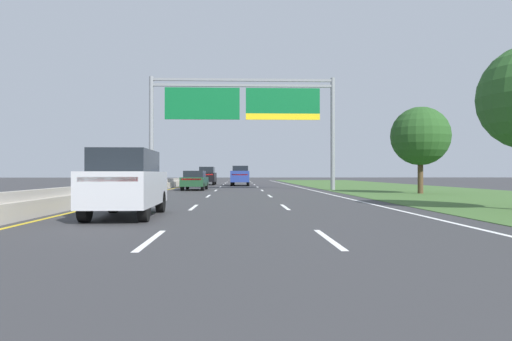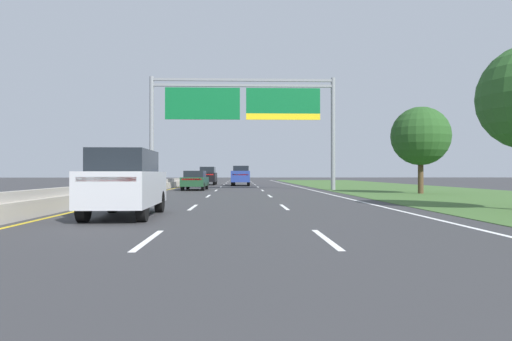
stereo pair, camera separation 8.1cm
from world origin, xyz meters
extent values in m
plane|color=#333335|center=(0.00, 35.00, 0.00)|extent=(220.00, 220.00, 0.00)
cube|color=white|center=(-1.85, 10.50, 0.00)|extent=(0.14, 3.00, 0.01)
cube|color=white|center=(-1.85, 19.50, 0.00)|extent=(0.14, 3.00, 0.01)
cube|color=white|center=(-1.85, 28.50, 0.00)|extent=(0.14, 3.00, 0.01)
cube|color=white|center=(-1.85, 37.50, 0.00)|extent=(0.14, 3.00, 0.01)
cube|color=white|center=(-1.85, 46.50, 0.00)|extent=(0.14, 3.00, 0.01)
cube|color=white|center=(-1.85, 55.50, 0.00)|extent=(0.14, 3.00, 0.01)
cube|color=white|center=(-1.85, 64.50, 0.00)|extent=(0.14, 3.00, 0.01)
cube|color=white|center=(-1.85, 73.50, 0.00)|extent=(0.14, 3.00, 0.01)
cube|color=white|center=(-1.85, 82.50, 0.00)|extent=(0.14, 3.00, 0.01)
cube|color=white|center=(1.85, 10.50, 0.00)|extent=(0.14, 3.00, 0.01)
cube|color=white|center=(1.85, 19.50, 0.00)|extent=(0.14, 3.00, 0.01)
cube|color=white|center=(1.85, 28.50, 0.00)|extent=(0.14, 3.00, 0.01)
cube|color=white|center=(1.85, 37.50, 0.00)|extent=(0.14, 3.00, 0.01)
cube|color=white|center=(1.85, 46.50, 0.00)|extent=(0.14, 3.00, 0.01)
cube|color=white|center=(1.85, 55.50, 0.00)|extent=(0.14, 3.00, 0.01)
cube|color=white|center=(1.85, 64.50, 0.00)|extent=(0.14, 3.00, 0.01)
cube|color=white|center=(1.85, 73.50, 0.00)|extent=(0.14, 3.00, 0.01)
cube|color=white|center=(1.85, 82.50, 0.00)|extent=(0.14, 3.00, 0.01)
cube|color=white|center=(5.90, 35.00, 0.00)|extent=(0.16, 106.00, 0.01)
cube|color=gold|center=(-5.90, 35.00, 0.00)|extent=(0.16, 106.00, 0.01)
cube|color=#3D602D|center=(13.95, 35.00, 0.01)|extent=(14.00, 110.00, 0.02)
cube|color=#A8A399|center=(-6.60, 35.00, 0.28)|extent=(0.60, 110.00, 0.55)
cube|color=#A8A399|center=(-6.60, 35.00, 0.70)|extent=(0.25, 110.00, 0.30)
cylinder|color=gray|center=(-7.05, 38.01, 4.58)|extent=(0.36, 0.36, 9.16)
cylinder|color=gray|center=(7.65, 38.01, 4.58)|extent=(0.36, 0.36, 9.16)
cube|color=gray|center=(0.30, 38.01, 8.94)|extent=(14.70, 0.24, 0.20)
cube|color=gray|center=(0.30, 38.01, 8.49)|extent=(14.70, 0.24, 0.20)
cube|color=#0C602D|center=(-2.95, 37.83, 6.98)|extent=(6.00, 0.12, 2.57)
cube|color=#0C602D|center=(3.55, 37.83, 7.23)|extent=(6.00, 0.12, 2.07)
cube|color=yellow|center=(3.55, 37.83, 5.95)|extent=(6.00, 0.12, 0.50)
cube|color=navy|center=(0.16, 51.65, 0.92)|extent=(2.14, 5.45, 1.00)
cube|color=black|center=(0.19, 52.50, 1.81)|extent=(1.77, 1.94, 0.78)
cube|color=#B21414|center=(0.09, 48.99, 1.22)|extent=(1.68, 0.12, 0.12)
cube|color=navy|center=(0.12, 49.92, 1.52)|extent=(2.05, 1.99, 0.20)
cylinder|color=black|center=(-0.64, 53.51, 0.42)|extent=(0.32, 0.85, 0.84)
cylinder|color=black|center=(1.06, 53.46, 0.42)|extent=(0.32, 0.85, 0.84)
cylinder|color=black|center=(-0.73, 49.83, 0.42)|extent=(0.32, 0.85, 0.84)
cylinder|color=black|center=(0.97, 49.79, 0.42)|extent=(0.32, 0.85, 0.84)
cube|color=#B2B5BA|center=(-3.57, 15.59, 0.91)|extent=(2.01, 4.74, 1.05)
cube|color=black|center=(-3.57, 15.44, 1.77)|extent=(1.70, 3.04, 0.68)
cube|color=#B21414|center=(-3.52, 13.28, 1.22)|extent=(1.60, 0.12, 0.12)
cylinder|color=black|center=(-4.43, 17.17, 0.38)|extent=(0.28, 0.77, 0.76)
cylinder|color=black|center=(-2.79, 17.20, 0.38)|extent=(0.28, 0.77, 0.76)
cylinder|color=black|center=(-4.35, 13.97, 0.38)|extent=(0.28, 0.77, 0.76)
cylinder|color=black|center=(-2.72, 14.01, 0.38)|extent=(0.28, 0.77, 0.76)
cube|color=black|center=(-3.70, 54.99, 0.91)|extent=(1.94, 4.72, 1.05)
cube|color=black|center=(-3.70, 54.84, 1.77)|extent=(1.66, 3.01, 0.68)
cube|color=#B21414|center=(-3.72, 52.68, 1.22)|extent=(1.60, 0.09, 0.12)
cylinder|color=black|center=(-4.51, 56.59, 0.38)|extent=(0.27, 0.76, 0.76)
cylinder|color=black|center=(-2.87, 56.58, 0.38)|extent=(0.27, 0.76, 0.76)
cylinder|color=black|center=(-4.54, 53.40, 0.38)|extent=(0.27, 0.76, 0.76)
cylinder|color=black|center=(-2.90, 53.38, 0.38)|extent=(0.27, 0.76, 0.76)
cube|color=#193D23|center=(-3.61, 38.47, 0.69)|extent=(1.95, 4.45, 0.72)
cube|color=black|center=(-3.61, 38.42, 1.31)|extent=(1.63, 2.35, 0.52)
cube|color=#B21414|center=(-3.67, 36.31, 0.91)|extent=(1.53, 0.13, 0.12)
cylinder|color=black|center=(-4.36, 39.99, 0.33)|extent=(0.24, 0.67, 0.66)
cylinder|color=black|center=(-2.76, 39.94, 0.33)|extent=(0.24, 0.67, 0.66)
cylinder|color=black|center=(-4.45, 37.00, 0.33)|extent=(0.24, 0.67, 0.66)
cylinder|color=black|center=(-2.85, 36.95, 0.33)|extent=(0.24, 0.67, 0.66)
cylinder|color=#4C3823|center=(12.17, 31.21, 1.15)|extent=(0.36, 0.36, 2.30)
sphere|color=#234C1E|center=(12.17, 31.21, 3.87)|extent=(3.93, 3.93, 3.93)
camera|label=1|loc=(-0.04, 0.96, 1.38)|focal=32.14mm
camera|label=2|loc=(0.04, 0.95, 1.38)|focal=32.14mm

